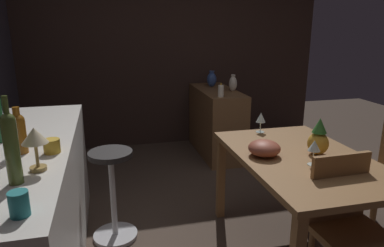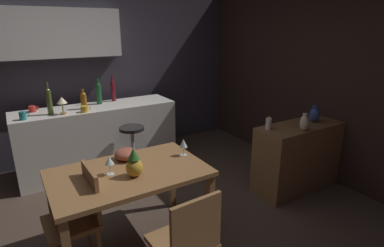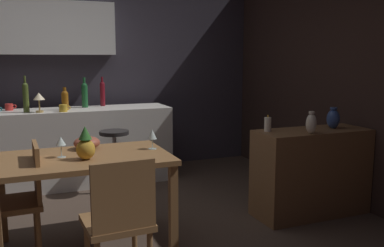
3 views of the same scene
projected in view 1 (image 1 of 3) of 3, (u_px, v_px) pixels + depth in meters
ground_plane at (253, 243)px, 2.65m from camera, size 9.00×9.00×0.00m
wall_side_right at (158, 48)px, 4.62m from camera, size 0.10×4.40×2.60m
dining_table at (301, 168)px, 2.38m from camera, size 1.31×0.83×0.74m
kitchen_counter at (29, 212)px, 2.22m from camera, size 2.10×0.60×0.90m
sideboard_cabinet at (216, 122)px, 4.43m from camera, size 1.10×0.44×0.82m
chair_near_window at (348, 225)px, 2.01m from camera, size 0.41×0.41×0.87m
bar_stool at (113, 193)px, 2.63m from camera, size 0.34×0.34×0.70m
wine_glass_left at (261, 118)px, 2.85m from camera, size 0.08×0.08×0.16m
wine_glass_right at (314, 146)px, 2.17m from camera, size 0.08×0.08×0.16m
pineapple_centerpiece at (318, 139)px, 2.36m from camera, size 0.14×0.14×0.25m
fruit_bowl at (264, 148)px, 2.35m from camera, size 0.22×0.22×0.11m
wine_bottle_amber at (19, 132)px, 1.92m from camera, size 0.08×0.08×0.26m
wine_bottle_olive at (11, 146)px, 1.53m from camera, size 0.06×0.06×0.40m
cup_teal at (19, 204)px, 1.30m from camera, size 0.11×0.07×0.10m
cup_mustard at (52, 146)px, 1.95m from camera, size 0.12×0.09×0.08m
counter_lamp at (35, 139)px, 1.68m from camera, size 0.12×0.12×0.22m
pillar_candle_tall at (221, 91)px, 3.87m from camera, size 0.06×0.06×0.15m
vase_ceramic_blue at (212, 79)px, 4.51m from camera, size 0.12×0.12×0.20m
vase_ceramic_ivory at (233, 83)px, 4.20m from camera, size 0.09×0.09×0.20m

